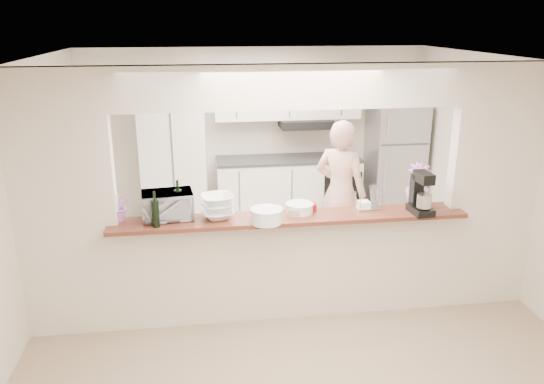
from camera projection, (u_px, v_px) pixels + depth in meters
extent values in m
plane|color=tan|center=(289.00, 314.00, 5.42)|extent=(6.00, 6.00, 0.00)
cube|color=silver|center=(269.00, 251.00, 6.88)|extent=(5.00, 2.90, 0.01)
cube|color=silver|center=(65.00, 209.00, 4.76)|extent=(0.90, 0.15, 2.50)
cube|color=silver|center=(491.00, 189.00, 5.30)|extent=(0.90, 0.15, 2.50)
cube|color=silver|center=(291.00, 87.00, 4.71)|extent=(3.20, 0.15, 0.40)
cube|color=silver|center=(289.00, 267.00, 5.26)|extent=(3.20, 0.15, 1.05)
cube|color=brown|center=(291.00, 218.00, 5.04)|extent=(3.40, 0.38, 0.04)
cube|color=silver|center=(173.00, 154.00, 7.48)|extent=(0.90, 0.60, 2.10)
cube|color=silver|center=(288.00, 190.00, 7.88)|extent=(2.10, 0.60, 0.90)
cube|color=#303033|center=(288.00, 159.00, 7.74)|extent=(2.10, 0.62, 0.04)
cube|color=silver|center=(288.00, 92.00, 7.56)|extent=(2.10, 0.35, 0.75)
cube|color=black|center=(306.00, 123.00, 7.63)|extent=(0.75, 0.45, 0.12)
cube|color=black|center=(343.00, 191.00, 7.68)|extent=(0.55, 0.02, 0.55)
cube|color=#B5B4B9|center=(394.00, 161.00, 7.92)|extent=(0.75, 0.70, 1.70)
imported|color=pink|center=(118.00, 206.00, 4.87)|extent=(0.29, 0.26, 0.29)
cylinder|color=black|center=(178.00, 204.00, 4.97)|extent=(0.07, 0.07, 0.27)
cylinder|color=black|center=(177.00, 185.00, 4.91)|extent=(0.02, 0.02, 0.09)
cylinder|color=black|center=(156.00, 214.00, 4.74)|extent=(0.07, 0.07, 0.25)
cylinder|color=black|center=(154.00, 196.00, 4.69)|extent=(0.02, 0.02, 0.09)
imported|color=silver|center=(168.00, 205.00, 4.94)|extent=(0.50, 0.36, 0.26)
imported|color=white|center=(217.00, 207.00, 4.95)|extent=(0.35, 0.35, 0.22)
cylinder|color=white|center=(266.00, 216.00, 4.85)|extent=(0.29, 0.29, 0.13)
cylinder|color=white|center=(266.00, 209.00, 4.83)|extent=(0.30, 0.30, 0.01)
cylinder|color=white|center=(299.00, 208.00, 5.11)|extent=(0.26, 0.26, 0.09)
cylinder|color=white|center=(300.00, 204.00, 5.10)|extent=(0.27, 0.27, 0.01)
cylinder|color=maroon|center=(309.00, 207.00, 5.17)|extent=(0.16, 0.16, 0.07)
cylinder|color=tan|center=(295.00, 212.00, 5.05)|extent=(0.14, 0.14, 0.07)
cube|color=silver|center=(369.00, 208.00, 5.23)|extent=(0.27, 0.17, 0.02)
cube|color=white|center=(369.00, 204.00, 5.22)|extent=(0.12, 0.12, 0.06)
cube|color=black|center=(420.00, 210.00, 5.10)|extent=(0.20, 0.29, 0.07)
cube|color=black|center=(417.00, 189.00, 5.13)|extent=(0.12, 0.11, 0.30)
cube|color=black|center=(424.00, 177.00, 4.98)|extent=(0.13, 0.24, 0.10)
cylinder|color=#B7B7BC|center=(424.00, 201.00, 5.01)|extent=(0.14, 0.14, 0.13)
imported|color=#BC69C4|center=(419.00, 185.00, 5.23)|extent=(0.25, 0.25, 0.44)
imported|color=#D89F8C|center=(340.00, 193.00, 6.35)|extent=(0.77, 0.73, 1.76)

